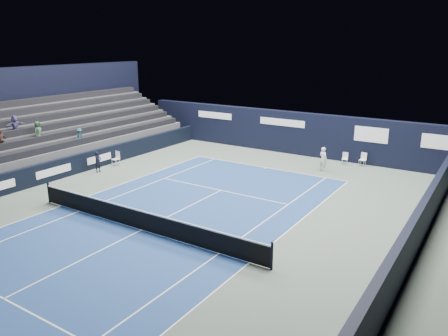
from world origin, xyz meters
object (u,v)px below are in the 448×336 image
object	(u,v)px
line_judge_chair	(117,157)
folding_chair_back_b	(363,158)
folding_chair_back_a	(345,156)
tennis_player	(323,159)
tennis_net	(141,219)

from	to	relation	value
line_judge_chair	folding_chair_back_b	bearing A→B (deg)	37.18
folding_chair_back_a	tennis_player	distance (m)	2.50
folding_chair_back_a	folding_chair_back_b	xyz separation A→B (m)	(1.15, 0.22, -0.03)
tennis_player	line_judge_chair	bearing A→B (deg)	-152.70
folding_chair_back_b	line_judge_chair	world-z (taller)	line_judge_chair
tennis_player	tennis_net	bearing A→B (deg)	-104.36
folding_chair_back_a	tennis_player	world-z (taller)	tennis_player
tennis_net	folding_chair_back_a	bearing A→B (deg)	75.38
line_judge_chair	tennis_net	world-z (taller)	tennis_net
line_judge_chair	tennis_net	size ratio (longest dim) A/B	0.07
line_judge_chair	folding_chair_back_a	bearing A→B (deg)	38.77
folding_chair_back_a	line_judge_chair	xyz separation A→B (m)	(-12.81, -8.64, 0.00)
folding_chair_back_b	line_judge_chair	bearing A→B (deg)	-141.11
folding_chair_back_b	line_judge_chair	size ratio (longest dim) A/B	0.94
line_judge_chair	tennis_net	distance (m)	11.17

